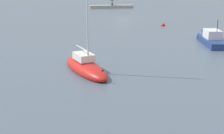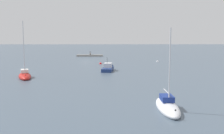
{
  "view_description": "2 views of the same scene",
  "coord_description": "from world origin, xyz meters",
  "px_view_note": "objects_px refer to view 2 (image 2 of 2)",
  "views": [
    {
      "loc": [
        9.09,
        61.25,
        7.81
      ],
      "look_at": [
        6.42,
        38.01,
        1.24
      ],
      "focal_mm": 52.69,
      "sensor_mm": 36.0,
      "label": 1
    },
    {
      "loc": [
        -6.22,
        78.65,
        6.92
      ],
      "look_at": [
        -7.62,
        28.31,
        1.16
      ],
      "focal_mm": 39.24,
      "sensor_mm": 36.0,
      "label": 2
    }
  ],
  "objects_px": {
    "person_seated_brown_left": "(90,54)",
    "motorboat_navy_near": "(108,69)",
    "sailboat_white_near": "(167,106)",
    "mooring_buoy_far": "(157,62)",
    "sailboat_red_outer": "(25,76)",
    "umbrella_open_black": "(90,52)",
    "mooring_buoy_mid": "(101,64)"
  },
  "relations": [
    {
      "from": "mooring_buoy_mid",
      "to": "mooring_buoy_far",
      "type": "distance_m",
      "value": 17.96
    },
    {
      "from": "person_seated_brown_left",
      "to": "sailboat_white_near",
      "type": "relative_size",
      "value": 0.09
    },
    {
      "from": "motorboat_navy_near",
      "to": "mooring_buoy_far",
      "type": "bearing_deg",
      "value": 59.05
    },
    {
      "from": "sailboat_white_near",
      "to": "person_seated_brown_left",
      "type": "bearing_deg",
      "value": -78.9
    },
    {
      "from": "mooring_buoy_mid",
      "to": "mooring_buoy_far",
      "type": "bearing_deg",
      "value": -162.93
    },
    {
      "from": "umbrella_open_black",
      "to": "mooring_buoy_mid",
      "type": "xyz_separation_m",
      "value": [
        -4.67,
        30.21,
        -1.7
      ]
    },
    {
      "from": "person_seated_brown_left",
      "to": "sailboat_red_outer",
      "type": "height_order",
      "value": "sailboat_red_outer"
    },
    {
      "from": "sailboat_red_outer",
      "to": "mooring_buoy_mid",
      "type": "bearing_deg",
      "value": -138.57
    },
    {
      "from": "person_seated_brown_left",
      "to": "motorboat_navy_near",
      "type": "distance_m",
      "value": 44.77
    },
    {
      "from": "sailboat_white_near",
      "to": "sailboat_red_outer",
      "type": "bearing_deg",
      "value": -43.11
    },
    {
      "from": "person_seated_brown_left",
      "to": "sailboat_red_outer",
      "type": "relative_size",
      "value": 0.07
    },
    {
      "from": "person_seated_brown_left",
      "to": "umbrella_open_black",
      "type": "xyz_separation_m",
      "value": [
        0.01,
        -0.12,
        0.85
      ]
    },
    {
      "from": "person_seated_brown_left",
      "to": "mooring_buoy_mid",
      "type": "relative_size",
      "value": 1.1
    },
    {
      "from": "person_seated_brown_left",
      "to": "sailboat_white_near",
      "type": "xyz_separation_m",
      "value": [
        -12.08,
        74.93,
        -0.63
      ]
    },
    {
      "from": "umbrella_open_black",
      "to": "mooring_buoy_far",
      "type": "distance_m",
      "value": 33.19
    },
    {
      "from": "person_seated_brown_left",
      "to": "mooring_buoy_mid",
      "type": "bearing_deg",
      "value": 91.84
    },
    {
      "from": "motorboat_navy_near",
      "to": "person_seated_brown_left",
      "type": "bearing_deg",
      "value": 105.55
    },
    {
      "from": "sailboat_red_outer",
      "to": "motorboat_navy_near",
      "type": "xyz_separation_m",
      "value": [
        -15.16,
        -10.02,
        0.04
      ]
    },
    {
      "from": "umbrella_open_black",
      "to": "sailboat_white_near",
      "type": "xyz_separation_m",
      "value": [
        -12.1,
        75.05,
        -1.48
      ]
    },
    {
      "from": "motorboat_navy_near",
      "to": "mooring_buoy_far",
      "type": "height_order",
      "value": "motorboat_navy_near"
    },
    {
      "from": "person_seated_brown_left",
      "to": "sailboat_white_near",
      "type": "bearing_deg",
      "value": 92.21
    },
    {
      "from": "umbrella_open_black",
      "to": "sailboat_white_near",
      "type": "distance_m",
      "value": 76.03
    },
    {
      "from": "umbrella_open_black",
      "to": "mooring_buoy_far",
      "type": "xyz_separation_m",
      "value": [
        -21.83,
        24.94,
        -1.69
      ]
    },
    {
      "from": "motorboat_navy_near",
      "to": "mooring_buoy_far",
      "type": "distance_m",
      "value": 24.68
    },
    {
      "from": "sailboat_white_near",
      "to": "mooring_buoy_far",
      "type": "distance_m",
      "value": 51.05
    },
    {
      "from": "sailboat_white_near",
      "to": "mooring_buoy_far",
      "type": "bearing_deg",
      "value": -99.07
    },
    {
      "from": "mooring_buoy_mid",
      "to": "umbrella_open_black",
      "type": "bearing_deg",
      "value": -81.22
    },
    {
      "from": "person_seated_brown_left",
      "to": "mooring_buoy_far",
      "type": "xyz_separation_m",
      "value": [
        -21.82,
        24.82,
        -0.84
      ]
    },
    {
      "from": "motorboat_navy_near",
      "to": "sailboat_white_near",
      "type": "bearing_deg",
      "value": -72.89
    },
    {
      "from": "motorboat_navy_near",
      "to": "mooring_buoy_far",
      "type": "relative_size",
      "value": 10.39
    },
    {
      "from": "sailboat_white_near",
      "to": "mooring_buoy_far",
      "type": "relative_size",
      "value": 12.35
    },
    {
      "from": "sailboat_white_near",
      "to": "mooring_buoy_far",
      "type": "height_order",
      "value": "sailboat_white_near"
    }
  ]
}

